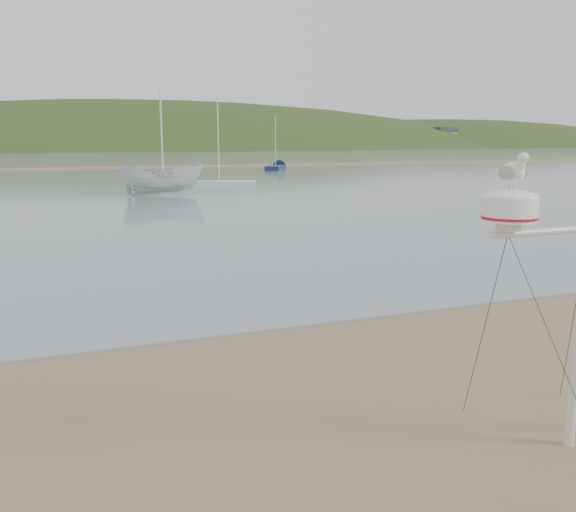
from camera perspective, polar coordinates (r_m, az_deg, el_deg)
name	(u,v)px	position (r m, az deg, el deg)	size (l,w,h in m)	color
ground	(123,476)	(6.97, -15.17, -19.25)	(560.00, 560.00, 0.00)	#7C6647
water	(45,156)	(138.07, -21.81, 8.68)	(560.00, 256.00, 0.04)	slate
sandbar	(48,169)	(76.11, -21.54, 7.58)	(560.00, 7.00, 0.07)	#7C6647
hill_ridge	(99,201)	(242.89, -17.24, 4.92)	(620.00, 180.00, 80.00)	#273817
far_cottages	(53,137)	(202.06, -21.13, 10.31)	(294.40, 6.30, 8.00)	white
boat_white	(162,153)	(38.86, -11.68, 9.42)	(1.94, 1.99, 5.15)	silver
sailboat_blue_far	(278,167)	(71.04, -0.92, 8.33)	(4.72, 6.38, 6.47)	#15234C
sailboat_white_near	(194,184)	(43.92, -8.82, 6.63)	(7.08, 3.61, 6.85)	silver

